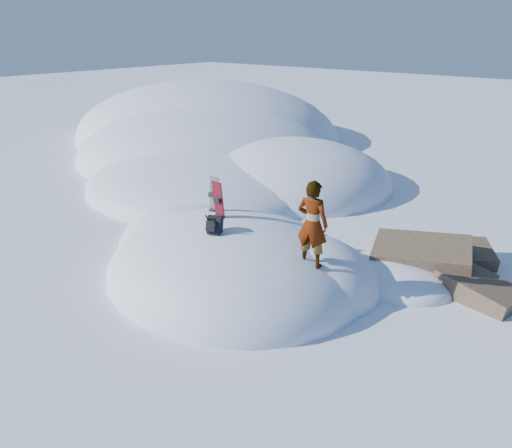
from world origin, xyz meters
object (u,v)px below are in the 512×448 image
Objects in this scene: backpack at (214,225)px; person at (312,224)px; snowboard_red at (219,211)px; snowboard_dark at (214,205)px.

backpack is 2.39m from person.
person is (2.81, -0.02, 0.35)m from snowboard_red.
snowboard_red is 2.93× the size of backpack.
snowboard_dark is at bearing 111.67° from backpack.
snowboard_red is 0.81× the size of person.
snowboard_red is 2.83m from person.
snowboard_red reaches higher than snowboard_dark.
person reaches higher than backpack.
person is at bearing -8.53° from snowboard_dark.
snowboard_dark is 2.84× the size of backpack.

